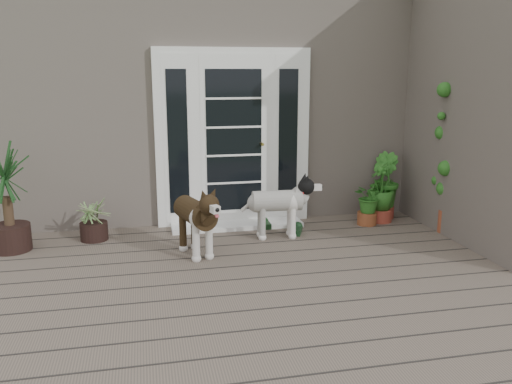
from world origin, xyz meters
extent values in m
cube|color=#6B5B4C|center=(0.00, 0.40, 0.06)|extent=(6.20, 4.60, 0.12)
cube|color=#665E54|center=(0.00, 4.65, 1.55)|extent=(7.40, 4.00, 3.10)
cube|color=white|center=(-0.20, 2.60, 1.19)|extent=(1.90, 0.14, 2.15)
cube|color=white|center=(-0.20, 2.40, 0.14)|extent=(1.60, 0.40, 0.05)
imported|color=#1B601B|center=(1.40, 2.15, 0.36)|extent=(0.51, 0.51, 0.48)
imported|color=#1C621E|center=(1.74, 2.40, 0.44)|extent=(0.49, 0.49, 0.64)
imported|color=#295E1B|center=(1.63, 2.26, 0.43)|extent=(0.49, 0.49, 0.62)
camera|label=1|loc=(-1.29, -3.79, 2.00)|focal=37.20mm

